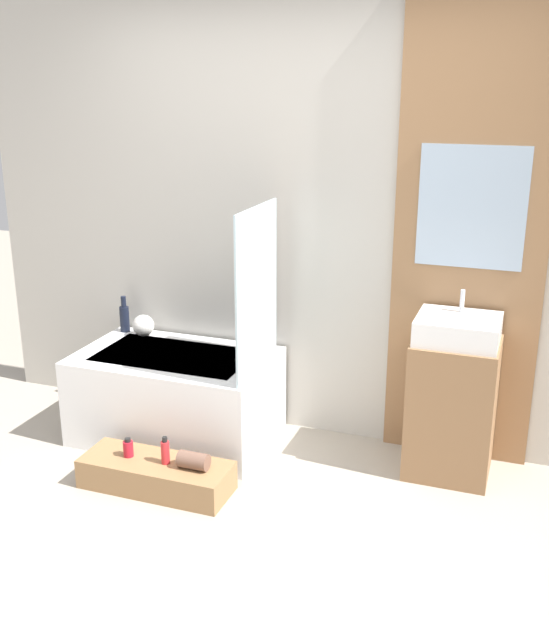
{
  "coord_description": "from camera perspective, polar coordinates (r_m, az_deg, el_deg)",
  "views": [
    {
      "loc": [
        1.26,
        -2.48,
        2.08
      ],
      "look_at": [
        0.1,
        0.7,
        0.97
      ],
      "focal_mm": 42.0,
      "sensor_mm": 36.0,
      "label": 1
    }
  ],
  "objects": [
    {
      "name": "wooden_step_bench",
      "position": [
        4.08,
        -8.99,
        -11.55
      ],
      "size": [
        0.8,
        0.3,
        0.16
      ],
      "primitive_type": "cube",
      "color": "#997047",
      "rests_on": "ground_plane"
    },
    {
      "name": "wall_wood_accent",
      "position": [
        4.1,
        14.69,
        6.65
      ],
      "size": [
        0.8,
        0.04,
        2.6
      ],
      "color": "#8E6642",
      "rests_on": "ground_plane"
    },
    {
      "name": "sink",
      "position": [
        4.0,
        13.81,
        -0.68
      ],
      "size": [
        0.42,
        0.37,
        0.25
      ],
      "color": "white",
      "rests_on": "vanity_cabinet"
    },
    {
      "name": "towel_roll",
      "position": [
        3.92,
        -6.2,
        -10.6
      ],
      "size": [
        0.16,
        0.09,
        0.09
      ],
      "primitive_type": "cylinder",
      "rotation": [
        0.0,
        1.57,
        0.0
      ],
      "color": "brown",
      "rests_on": "wooden_step_bench"
    },
    {
      "name": "bottle_soap_primary",
      "position": [
        4.09,
        -11.08,
        -9.56
      ],
      "size": [
        0.05,
        0.05,
        0.1
      ],
      "color": "#B21928",
      "rests_on": "wooden_step_bench"
    },
    {
      "name": "vanity_cabinet",
      "position": [
        4.16,
        13.35,
        -6.52
      ],
      "size": [
        0.45,
        0.41,
        0.76
      ],
      "primitive_type": "cube",
      "color": "#8E6642",
      "rests_on": "ground_plane"
    },
    {
      "name": "ground_plane",
      "position": [
        3.47,
        -5.83,
        -18.82
      ],
      "size": [
        12.0,
        12.0,
        0.0
      ],
      "primitive_type": "plane",
      "color": "#A39989"
    },
    {
      "name": "vase_round_light",
      "position": [
        4.76,
        -9.96,
        -0.42
      ],
      "size": [
        0.14,
        0.14,
        0.14
      ],
      "primitive_type": "sphere",
      "color": "silver",
      "rests_on": "bathtub"
    },
    {
      "name": "bottle_soap_secondary",
      "position": [
        3.98,
        -8.32,
        -9.89
      ],
      "size": [
        0.04,
        0.04,
        0.15
      ],
      "color": "red",
      "rests_on": "wooden_step_bench"
    },
    {
      "name": "vase_tall_dark",
      "position": [
        4.86,
        -11.36,
        0.22
      ],
      "size": [
        0.06,
        0.06,
        0.23
      ],
      "color": "black",
      "rests_on": "bathtub"
    },
    {
      "name": "glass_shower_screen",
      "position": [
        4.03,
        -1.35,
        2.25
      ],
      "size": [
        0.01,
        0.58,
        0.91
      ],
      "primitive_type": "cube",
      "color": "silver",
      "rests_on": "bathtub"
    },
    {
      "name": "wall_tiled_back",
      "position": [
        4.32,
        2.77,
        7.68
      ],
      "size": [
        4.2,
        0.06,
        2.6
      ],
      "primitive_type": "cube",
      "color": "#B7B2A8",
      "rests_on": "ground_plane"
    },
    {
      "name": "bathtub",
      "position": [
        4.52,
        -7.52,
        -5.73
      ],
      "size": [
        1.14,
        0.71,
        0.52
      ],
      "color": "white",
      "rests_on": "ground_plane"
    }
  ]
}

